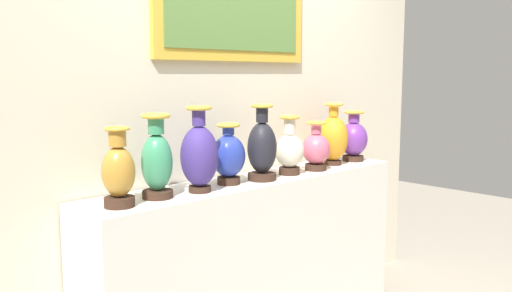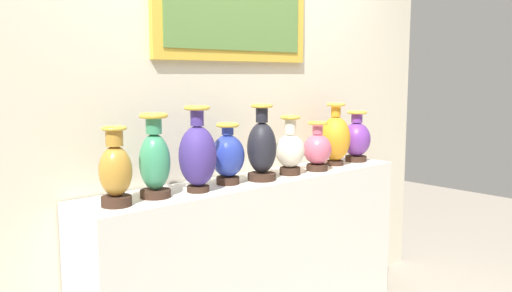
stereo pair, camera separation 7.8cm
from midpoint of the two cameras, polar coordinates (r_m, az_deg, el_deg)
The scene contains 11 objects.
display_shelf at distance 3.09m, azimuth -0.74°, elevation -12.37°, with size 2.07×0.38×0.97m, color silver.
back_wall at distance 3.09m, azimuth -4.00°, elevation 8.71°, with size 3.66×0.14×3.19m.
vase_ochre at distance 2.38m, azimuth -15.38°, elevation -2.70°, with size 0.14×0.14×0.35m.
vase_jade at distance 2.51m, azimuth -11.41°, elevation -1.55°, with size 0.15×0.15×0.39m.
vase_indigo at distance 2.61m, azimuth -6.92°, elevation -0.92°, with size 0.18×0.18×0.42m.
vase_cobalt at distance 2.78m, azimuth -3.76°, elevation -1.07°, with size 0.18×0.18×0.32m.
vase_onyx at distance 2.88m, azimuth -0.13°, elevation -0.24°, with size 0.16×0.16×0.41m.
vase_ivory at distance 3.05m, azimuth 2.86°, elevation -0.41°, with size 0.17×0.17×0.34m.
vase_rose at distance 3.20m, azimuth 5.72°, elevation -0.32°, with size 0.17×0.17×0.29m.
vase_amber at distance 3.41m, azimuth 7.57°, elevation 0.87°, with size 0.19×0.19×0.39m.
vase_violet at distance 3.58m, azimuth 9.73°, elevation 0.77°, with size 0.19×0.19×0.33m.
Camera 1 is at (-2.02, -2.08, 1.54)m, focal length 37.50 mm.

